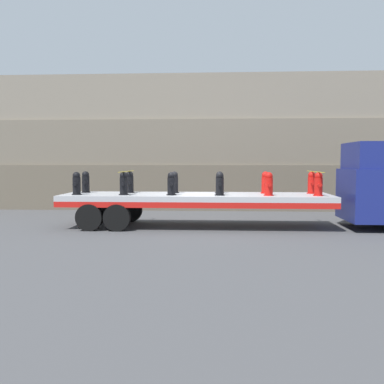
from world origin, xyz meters
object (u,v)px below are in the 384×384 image
at_px(truck_cab, 383,186).
at_px(fire_hydrant_black_far_3, 220,183).
at_px(fire_hydrant_black_far_0, 86,182).
at_px(fire_hydrant_red_near_4, 269,184).
at_px(fire_hydrant_black_far_1, 130,182).
at_px(fire_hydrant_black_near_3, 220,184).
at_px(flatbed_trailer, 181,200).
at_px(fire_hydrant_red_far_4, 265,183).
at_px(fire_hydrant_black_near_0, 77,184).
at_px(fire_hydrant_red_far_5, 312,183).
at_px(fire_hydrant_black_far_2, 174,183).
at_px(fire_hydrant_black_near_1, 124,184).
at_px(fire_hydrant_red_near_5, 318,184).
at_px(fire_hydrant_black_near_2, 171,184).

height_order(truck_cab, fire_hydrant_black_far_3, truck_cab).
bearing_deg(fire_hydrant_black_far_0, fire_hydrant_red_near_4, -8.83).
distance_m(fire_hydrant_black_far_3, fire_hydrant_red_near_4, 2.03).
height_order(fire_hydrant_black_far_1, fire_hydrant_black_near_3, same).
bearing_deg(fire_hydrant_red_near_4, flatbed_trailer, 170.35).
relative_size(fire_hydrant_black_far_3, fire_hydrant_red_far_4, 1.00).
bearing_deg(fire_hydrant_black_far_3, truck_cab, -5.22).
distance_m(truck_cab, fire_hydrant_black_near_0, 11.04).
height_order(fire_hydrant_red_far_4, fire_hydrant_red_far_5, same).
bearing_deg(fire_hydrant_black_far_2, fire_hydrant_black_near_3, -31.86).
relative_size(fire_hydrant_black_far_2, fire_hydrant_black_near_3, 1.00).
xyz_separation_m(truck_cab, fire_hydrant_black_near_1, (-9.31, -0.54, 0.08)).
distance_m(fire_hydrant_black_near_0, fire_hydrant_black_near_3, 5.17).
xyz_separation_m(fire_hydrant_black_far_0, fire_hydrant_black_far_3, (5.17, 0.00, 0.00)).
bearing_deg(fire_hydrant_black_near_1, fire_hydrant_red_near_5, 0.00).
height_order(flatbed_trailer, fire_hydrant_black_far_1, fire_hydrant_black_far_1).
bearing_deg(fire_hydrant_black_far_0, fire_hydrant_black_far_2, 0.00).
relative_size(fire_hydrant_black_near_1, fire_hydrant_black_far_2, 1.00).
distance_m(fire_hydrant_black_near_1, fire_hydrant_black_near_2, 1.72).
bearing_deg(fire_hydrant_black_near_3, fire_hydrant_black_far_1, 162.74).
xyz_separation_m(fire_hydrant_black_far_2, fire_hydrant_red_near_4, (3.45, -1.07, 0.00)).
bearing_deg(fire_hydrant_black_near_0, fire_hydrant_red_near_4, 0.00).
xyz_separation_m(truck_cab, fire_hydrant_black_near_0, (-11.03, -0.54, 0.08)).
height_order(flatbed_trailer, fire_hydrant_black_near_1, fire_hydrant_black_near_1).
relative_size(fire_hydrant_black_far_0, fire_hydrant_black_near_2, 1.00).
relative_size(flatbed_trailer, fire_hydrant_red_far_5, 11.86).
bearing_deg(fire_hydrant_black_near_3, truck_cab, 5.22).
distance_m(flatbed_trailer, fire_hydrant_red_near_4, 3.25).
distance_m(flatbed_trailer, fire_hydrant_black_far_1, 2.18).
height_order(flatbed_trailer, fire_hydrant_black_far_0, fire_hydrant_black_far_0).
bearing_deg(fire_hydrant_black_near_0, fire_hydrant_red_near_5, 0.00).
xyz_separation_m(fire_hydrant_black_far_2, fire_hydrant_red_near_5, (5.17, -1.07, 0.00)).
bearing_deg(fire_hydrant_black_far_1, fire_hydrant_red_near_5, -8.83).
height_order(fire_hydrant_black_near_3, fire_hydrant_red_near_4, same).
xyz_separation_m(fire_hydrant_black_far_1, fire_hydrant_red_far_4, (5.17, 0.00, 0.00)).
height_order(truck_cab, fire_hydrant_black_far_2, truck_cab).
bearing_deg(fire_hydrant_red_far_4, truck_cab, -7.37).
bearing_deg(truck_cab, fire_hydrant_black_near_3, -174.78).
distance_m(fire_hydrant_black_far_2, fire_hydrant_black_far_3, 1.72).
distance_m(fire_hydrant_black_far_2, fire_hydrant_red_far_4, 3.45).
distance_m(fire_hydrant_black_far_0, fire_hydrant_red_near_5, 8.68).
xyz_separation_m(fire_hydrant_black_near_3, fire_hydrant_red_near_5, (3.45, 0.00, 0.00)).
bearing_deg(fire_hydrant_red_far_5, fire_hydrant_black_far_1, 180.00).
bearing_deg(fire_hydrant_black_far_0, flatbed_trailer, -8.14).
bearing_deg(fire_hydrant_black_near_0, fire_hydrant_black_far_1, 31.86).
relative_size(flatbed_trailer, fire_hydrant_red_near_4, 11.86).
relative_size(truck_cab, fire_hydrant_black_near_0, 3.74).
distance_m(fire_hydrant_black_far_1, fire_hydrant_black_near_3, 3.61).
distance_m(truck_cab, fire_hydrant_black_far_3, 5.89).
relative_size(fire_hydrant_black_far_0, fire_hydrant_red_far_5, 1.00).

